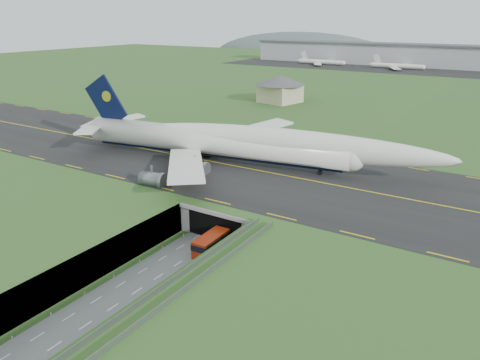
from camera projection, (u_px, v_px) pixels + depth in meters
The scene contains 10 objects.
ground at pixel (189, 257), 82.64m from camera, with size 900.00×900.00×0.00m, color #325A24.
airfield_deck at pixel (188, 242), 81.65m from camera, with size 800.00×800.00×6.00m, color gray.
trench_road at pixel (161, 276), 76.61m from camera, with size 12.00×75.00×0.20m, color slate.
taxiway at pixel (277, 174), 107.01m from camera, with size 800.00×44.00×0.18m, color black.
tunnel_portal at pixel (239, 209), 94.90m from camera, with size 17.00×22.30×6.00m.
guideway at pixel (163, 304), 60.09m from camera, with size 3.00×53.00×7.05m.
jumbo_jet at pixel (237, 143), 112.28m from camera, with size 97.13×61.50×20.58m.
shuttle_tram at pixel (211, 244), 83.69m from camera, with size 3.39×8.32×3.34m.
service_building at pixel (280, 86), 193.82m from camera, with size 24.68×24.68×11.25m.
cargo_terminal at pixel (460, 57), 317.52m from camera, with size 320.00×67.00×15.60m.
Camera 1 is at (46.60, -57.42, 40.39)m, focal length 35.00 mm.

